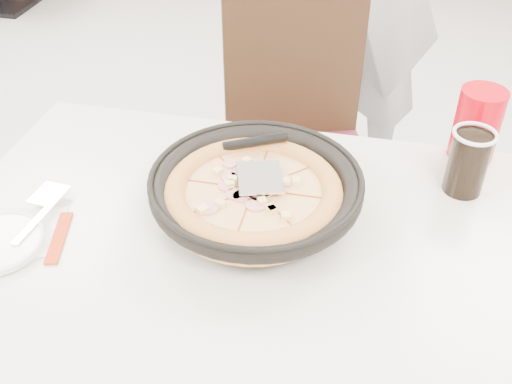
% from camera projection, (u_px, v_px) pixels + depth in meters
% --- Properties ---
extents(floor, '(7.00, 7.00, 0.00)m').
position_uv_depth(floor, '(155.00, 348.00, 1.83)').
color(floor, '#ADADA9').
rests_on(floor, ground).
extents(main_table, '(1.29, 0.94, 0.75)m').
position_uv_depth(main_table, '(253.00, 363.00, 1.34)').
color(main_table, silver).
rests_on(main_table, floor).
extents(chair_far, '(0.54, 0.54, 0.95)m').
position_uv_depth(chair_far, '(302.00, 164.00, 1.78)').
color(chair_far, black).
rests_on(chair_far, floor).
extents(trivet, '(0.13, 0.13, 0.04)m').
position_uv_depth(trivet, '(273.00, 210.00, 1.15)').
color(trivet, black).
rests_on(trivet, main_table).
extents(pizza_pan, '(0.37, 0.37, 0.01)m').
position_uv_depth(pizza_pan, '(256.00, 195.00, 1.15)').
color(pizza_pan, black).
rests_on(pizza_pan, trivet).
extents(pizza, '(0.38, 0.38, 0.02)m').
position_uv_depth(pizza, '(254.00, 198.00, 1.11)').
color(pizza, '#BA8043').
rests_on(pizza, pizza_pan).
extents(pizza_server, '(0.11, 0.12, 0.00)m').
position_uv_depth(pizza_server, '(260.00, 177.00, 1.11)').
color(pizza_server, white).
rests_on(pizza_server, pizza).
extents(napkin, '(0.17, 0.17, 0.00)m').
position_uv_depth(napkin, '(23.00, 232.00, 1.13)').
color(napkin, white).
rests_on(napkin, main_table).
extents(fork, '(0.03, 0.15, 0.00)m').
position_uv_depth(fork, '(37.00, 220.00, 1.13)').
color(fork, white).
rests_on(fork, side_plate).
extents(cola_glass, '(0.09, 0.09, 0.13)m').
position_uv_depth(cola_glass, '(468.00, 164.00, 1.19)').
color(cola_glass, black).
rests_on(cola_glass, main_table).
extents(red_cup, '(0.11, 0.11, 0.16)m').
position_uv_depth(red_cup, '(477.00, 124.00, 1.28)').
color(red_cup, '#C4000E').
rests_on(red_cup, main_table).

